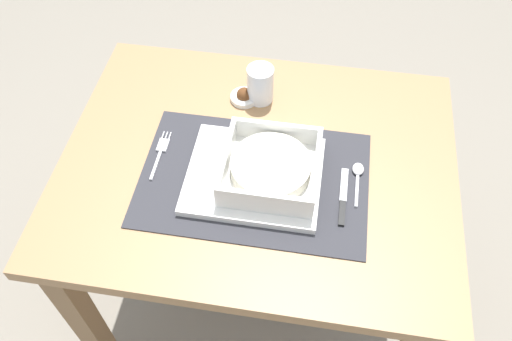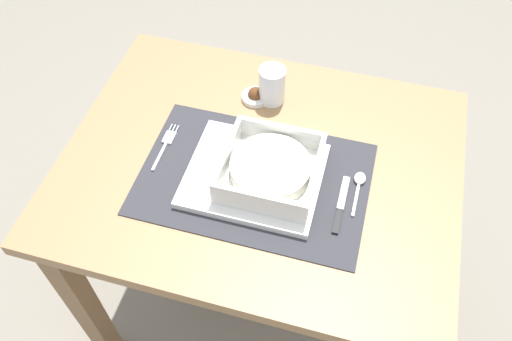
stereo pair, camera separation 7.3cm
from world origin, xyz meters
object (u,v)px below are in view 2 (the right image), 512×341
(dining_table, at_px, (260,194))
(condiment_saucer, at_px, (255,96))
(butter_knife, at_px, (340,208))
(fork, at_px, (166,143))
(spoon, at_px, (359,183))
(drinking_glass, at_px, (272,87))
(porridge_bowl, at_px, (270,169))

(dining_table, distance_m, condiment_saucer, 0.23)
(dining_table, xyz_separation_m, butter_knife, (0.18, -0.08, 0.12))
(fork, height_order, spoon, spoon)
(dining_table, xyz_separation_m, drinking_glass, (-0.02, 0.19, 0.16))
(condiment_saucer, bearing_deg, drinking_glass, 15.00)
(dining_table, distance_m, spoon, 0.25)
(dining_table, relative_size, drinking_glass, 9.43)
(fork, xyz_separation_m, drinking_glass, (0.18, 0.20, 0.03))
(dining_table, xyz_separation_m, porridge_bowl, (0.03, -0.05, 0.16))
(dining_table, relative_size, porridge_bowl, 4.41)
(drinking_glass, distance_m, condiment_saucer, 0.05)
(spoon, relative_size, condiment_saucer, 1.71)
(porridge_bowl, relative_size, condiment_saucer, 2.97)
(dining_table, bearing_deg, fork, -177.36)
(porridge_bowl, bearing_deg, spoon, 12.87)
(dining_table, bearing_deg, butter_knife, -22.30)
(fork, relative_size, condiment_saucer, 2.09)
(fork, xyz_separation_m, condiment_saucer, (0.15, 0.19, 0.00))
(dining_table, height_order, spoon, spoon)
(dining_table, bearing_deg, drinking_glass, 97.23)
(spoon, xyz_separation_m, drinking_glass, (-0.23, 0.19, 0.03))
(drinking_glass, bearing_deg, butter_knife, -51.69)
(fork, relative_size, butter_knife, 0.95)
(porridge_bowl, xyz_separation_m, drinking_glass, (-0.06, 0.23, -0.00))
(porridge_bowl, bearing_deg, drinking_glass, 103.73)
(dining_table, distance_m, drinking_glass, 0.25)
(porridge_bowl, xyz_separation_m, spoon, (0.18, 0.04, -0.03))
(dining_table, height_order, fork, fork)
(porridge_bowl, relative_size, fork, 1.42)
(spoon, relative_size, butter_knife, 0.78)
(drinking_glass, bearing_deg, dining_table, -82.77)
(condiment_saucer, bearing_deg, butter_knife, -46.05)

